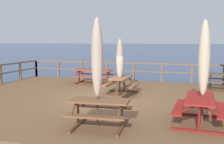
% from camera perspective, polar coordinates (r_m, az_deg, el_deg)
% --- Properties ---
extents(ground_plane, '(600.00, 600.00, 0.00)m').
position_cam_1_polar(ground_plane, '(11.41, -1.19, -9.50)').
color(ground_plane, navy).
extents(wooden_deck, '(13.53, 10.60, 0.81)m').
position_cam_1_polar(wooden_deck, '(11.31, -1.20, -7.53)').
color(wooden_deck, brown).
rests_on(wooden_deck, ground).
extents(railing_waterside_far, '(13.33, 0.10, 1.09)m').
position_cam_1_polar(railing_waterside_far, '(16.02, 4.60, 0.78)').
color(railing_waterside_far, brown).
rests_on(railing_waterside_far, wooden_deck).
extents(picnic_table_mid_centre, '(1.46, 2.01, 0.78)m').
position_cam_1_polar(picnic_table_mid_centre, '(8.11, 18.05, -6.51)').
color(picnic_table_mid_centre, maroon).
rests_on(picnic_table_mid_centre, wooden_deck).
extents(picnic_table_mid_right, '(1.42, 1.70, 0.78)m').
position_cam_1_polar(picnic_table_mid_right, '(11.93, 1.86, -2.12)').
color(picnic_table_mid_right, brown).
rests_on(picnic_table_mid_right, wooden_deck).
extents(picnic_table_back_left, '(1.71, 1.52, 0.78)m').
position_cam_1_polar(picnic_table_back_left, '(7.42, -2.64, -7.50)').
color(picnic_table_back_left, brown).
rests_on(picnic_table_back_left, wooden_deck).
extents(picnic_table_back_right, '(2.09, 1.43, 0.78)m').
position_cam_1_polar(picnic_table_back_right, '(15.08, -3.96, -0.25)').
color(picnic_table_back_right, '#993819').
rests_on(picnic_table_back_right, wooden_deck).
extents(patio_umbrella_tall_front, '(0.32, 0.32, 2.95)m').
position_cam_1_polar(patio_umbrella_tall_front, '(7.88, 18.86, 2.74)').
color(patio_umbrella_tall_front, '#4C3828').
rests_on(patio_umbrella_tall_front, wooden_deck).
extents(patio_umbrella_short_mid, '(0.32, 0.32, 2.46)m').
position_cam_1_polar(patio_umbrella_short_mid, '(11.80, 1.67, 2.71)').
color(patio_umbrella_short_mid, '#4C3828').
rests_on(patio_umbrella_short_mid, wooden_deck).
extents(patio_umbrella_short_front, '(0.32, 0.32, 2.98)m').
position_cam_1_polar(patio_umbrella_short_front, '(7.27, -3.16, 2.98)').
color(patio_umbrella_short_front, '#4C3828').
rests_on(patio_umbrella_short_front, wooden_deck).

